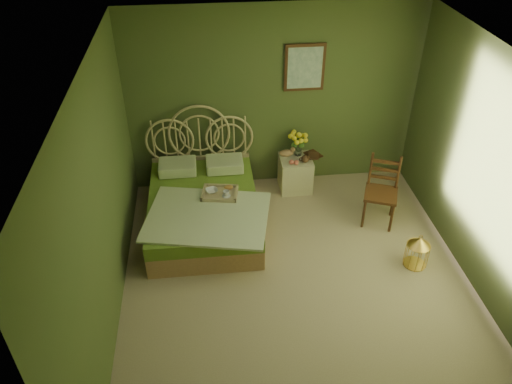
{
  "coord_description": "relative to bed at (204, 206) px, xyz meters",
  "views": [
    {
      "loc": [
        -0.93,
        -3.97,
        4.22
      ],
      "look_at": [
        -0.38,
        1.0,
        0.66
      ],
      "focal_mm": 35.0,
      "sensor_mm": 36.0,
      "label": 1
    }
  ],
  "objects": [
    {
      "name": "coffee_cup",
      "position": [
        0.3,
        -0.11,
        0.25
      ],
      "size": [
        0.11,
        0.11,
        0.08
      ],
      "primitive_type": "imported",
      "rotation": [
        0.0,
        0.0,
        -0.33
      ],
      "color": "white",
      "rests_on": "bed"
    },
    {
      "name": "wall_art",
      "position": [
        1.44,
        0.93,
        1.46
      ],
      "size": [
        0.54,
        0.04,
        0.64
      ],
      "color": "#3D2410",
      "rests_on": "wall_back"
    },
    {
      "name": "cereal_bowl",
      "position": [
        0.12,
        -0.0,
        0.23
      ],
      "size": [
        0.19,
        0.19,
        0.04
      ],
      "primitive_type": "imported",
      "rotation": [
        0.0,
        0.0,
        0.29
      ],
      "color": "white",
      "rests_on": "bed"
    },
    {
      "name": "nightstand",
      "position": [
        1.35,
        0.71,
        0.06
      ],
      "size": [
        0.46,
        0.46,
        0.93
      ],
      "color": "beige",
      "rests_on": "floor"
    },
    {
      "name": "bed",
      "position": [
        0.0,
        0.0,
        0.0
      ],
      "size": [
        1.65,
        2.09,
        1.29
      ],
      "color": "tan",
      "rests_on": "floor"
    },
    {
      "name": "chair",
      "position": [
        2.3,
        -0.13,
        0.23
      ],
      "size": [
        0.54,
        0.54,
        0.94
      ],
      "rotation": [
        0.0,
        0.0,
        -0.37
      ],
      "color": "#3D2410",
      "rests_on": "floor"
    },
    {
      "name": "wall_back",
      "position": [
        1.04,
        0.96,
        1.01
      ],
      "size": [
        4.0,
        0.0,
        4.0
      ],
      "primitive_type": "plane",
      "rotation": [
        1.57,
        0.0,
        0.0
      ],
      "color": "#4E582E",
      "rests_on": "floor"
    },
    {
      "name": "book_upper",
      "position": [
        1.52,
        0.71,
        0.24
      ],
      "size": [
        0.19,
        0.23,
        0.02
      ],
      "primitive_type": "imported",
      "rotation": [
        0.0,
        0.0,
        -0.24
      ],
      "color": "#472819",
      "rests_on": "nightstand"
    },
    {
      "name": "ceiling",
      "position": [
        1.04,
        -1.29,
        2.31
      ],
      "size": [
        4.5,
        4.5,
        0.0
      ],
      "primitive_type": "plane",
      "rotation": [
        3.14,
        0.0,
        0.0
      ],
      "color": "silver",
      "rests_on": "wall_back"
    },
    {
      "name": "birdcage",
      "position": [
        2.5,
        -1.08,
        -0.08
      ],
      "size": [
        0.27,
        0.27,
        0.41
      ],
      "rotation": [
        0.0,
        0.0,
        -0.24
      ],
      "color": "gold",
      "rests_on": "floor"
    },
    {
      "name": "wall_left",
      "position": [
        -0.96,
        -1.29,
        1.01
      ],
      "size": [
        0.0,
        4.5,
        4.5
      ],
      "primitive_type": "plane",
      "rotation": [
        1.57,
        0.0,
        1.57
      ],
      "color": "#4E582E",
      "rests_on": "floor"
    },
    {
      "name": "book_lower",
      "position": [
        1.52,
        0.71,
        0.22
      ],
      "size": [
        0.27,
        0.3,
        0.02
      ],
      "primitive_type": "imported",
      "rotation": [
        0.0,
        0.0,
        0.46
      ],
      "color": "#381E0F",
      "rests_on": "nightstand"
    },
    {
      "name": "floor",
      "position": [
        1.04,
        -1.29,
        -0.29
      ],
      "size": [
        4.5,
        4.5,
        0.0
      ],
      "primitive_type": "plane",
      "color": "tan",
      "rests_on": "ground"
    },
    {
      "name": "wall_right",
      "position": [
        3.04,
        -1.29,
        1.01
      ],
      "size": [
        0.0,
        4.5,
        4.5
      ],
      "primitive_type": "plane",
      "rotation": [
        1.57,
        0.0,
        -1.57
      ],
      "color": "#4E582E",
      "rests_on": "floor"
    }
  ]
}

